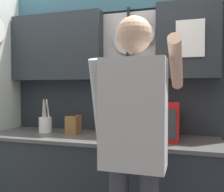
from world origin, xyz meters
The scene contains 6 objects.
base_cabinet_counter centered at (0.00, 0.00, 0.45)m, with size 2.11×0.62×0.90m.
back_wall_unit centered at (-0.02, 0.28, 1.45)m, with size 2.68×0.22×2.40m.
microwave centered at (0.47, 0.05, 1.06)m, with size 0.47×0.36×0.31m.
knife_block centered at (-0.28, 0.05, 0.99)m, with size 0.12×0.15×0.24m.
utensil_crock centered at (-0.58, 0.05, 0.99)m, with size 0.12×0.12×0.33m.
person centered at (0.46, -0.66, 1.06)m, with size 0.54×0.65×1.76m.
Camera 1 is at (0.77, -2.12, 1.34)m, focal length 40.00 mm.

